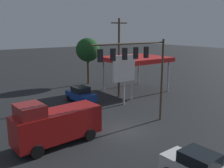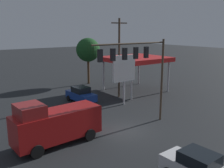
{
  "view_description": "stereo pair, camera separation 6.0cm",
  "coord_description": "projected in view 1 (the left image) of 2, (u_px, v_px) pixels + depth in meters",
  "views": [
    {
      "loc": [
        13.12,
        15.83,
        8.75
      ],
      "look_at": [
        0.0,
        -2.0,
        3.88
      ],
      "focal_mm": 40.0,
      "sensor_mm": 36.0,
      "label": 1
    },
    {
      "loc": [
        13.07,
        15.87,
        8.75
      ],
      "look_at": [
        0.0,
        -2.0,
        3.88
      ],
      "focal_mm": 40.0,
      "sensor_mm": 36.0,
      "label": 2
    }
  ],
  "objects": [
    {
      "name": "sedan_far",
      "position": [
        199.0,
        168.0,
        14.28
      ],
      "size": [
        2.18,
        4.46,
        1.93
      ],
      "rotation": [
        0.0,
        0.0,
        1.6
      ],
      "color": "silver",
      "rests_on": "ground"
    },
    {
      "name": "sedan_waiting",
      "position": [
        81.0,
        95.0,
        30.4
      ],
      "size": [
        2.28,
        4.5,
        1.93
      ],
      "rotation": [
        0.0,
        0.0,
        1.63
      ],
      "color": "navy",
      "rests_on": "ground"
    },
    {
      "name": "street_tree",
      "position": [
        88.0,
        50.0,
        39.8
      ],
      "size": [
        3.79,
        3.79,
        7.43
      ],
      "color": "#4C331E",
      "rests_on": "ground"
    },
    {
      "name": "ground_plane",
      "position": [
        125.0,
        131.0,
        21.93
      ],
      "size": [
        200.0,
        200.0,
        0.0
      ],
      "primitive_type": "plane",
      "color": "black"
    },
    {
      "name": "price_sign",
      "position": [
        124.0,
        70.0,
        28.79
      ],
      "size": [
        3.08,
        0.27,
        5.86
      ],
      "color": "#B7B7BC",
      "rests_on": "ground"
    },
    {
      "name": "delivery_truck",
      "position": [
        55.0,
        124.0,
        19.06
      ],
      "size": [
        6.93,
        2.88,
        3.58
      ],
      "rotation": [
        0.0,
        0.0,
        0.06
      ],
      "color": "maroon",
      "rests_on": "ground"
    },
    {
      "name": "traffic_signal_assembly",
      "position": [
        137.0,
        61.0,
        21.58
      ],
      "size": [
        7.92,
        0.43,
        7.87
      ],
      "color": "#473828",
      "rests_on": "ground"
    },
    {
      "name": "gas_station_canopy",
      "position": [
        136.0,
        59.0,
        35.33
      ],
      "size": [
        8.07,
        7.5,
        4.93
      ],
      "color": "red",
      "rests_on": "ground"
    },
    {
      "name": "utility_pole",
      "position": [
        119.0,
        56.0,
        31.94
      ],
      "size": [
        2.4,
        0.26,
        10.1
      ],
      "color": "#473828",
      "rests_on": "ground"
    }
  ]
}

